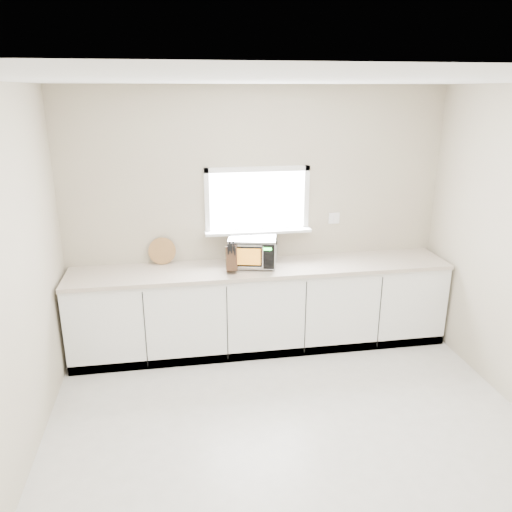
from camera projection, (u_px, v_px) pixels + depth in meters
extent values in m
plane|color=beige|center=(300.00, 451.00, 3.84)|extent=(4.00, 4.00, 0.00)
cube|color=#C2B89A|center=(257.00, 218.00, 5.28)|extent=(4.00, 0.02, 2.70)
cube|color=white|center=(257.00, 200.00, 5.21)|extent=(1.00, 0.02, 0.60)
cube|color=white|center=(258.00, 231.00, 5.25)|extent=(1.12, 0.16, 0.03)
cube|color=white|center=(257.00, 169.00, 5.09)|extent=(1.10, 0.04, 0.05)
cube|color=white|center=(257.00, 231.00, 5.30)|extent=(1.10, 0.04, 0.05)
cube|color=white|center=(207.00, 202.00, 5.11)|extent=(0.05, 0.04, 0.70)
cube|color=white|center=(306.00, 199.00, 5.28)|extent=(0.05, 0.04, 0.70)
cube|color=white|center=(334.00, 218.00, 5.42)|extent=(0.12, 0.01, 0.12)
cube|color=white|center=(262.00, 308.00, 5.29)|extent=(3.92, 0.60, 0.88)
cube|color=beige|center=(262.00, 268.00, 5.14)|extent=(3.92, 0.64, 0.04)
cylinder|color=black|center=(232.00, 269.00, 5.04)|extent=(0.02, 0.02, 0.01)
cylinder|color=black|center=(235.00, 260.00, 5.30)|extent=(0.02, 0.02, 0.01)
cylinder|color=black|center=(271.00, 270.00, 5.01)|extent=(0.02, 0.02, 0.01)
cylinder|color=black|center=(272.00, 261.00, 5.28)|extent=(0.02, 0.02, 0.01)
cube|color=#ABADB2|center=(252.00, 251.00, 5.11)|extent=(0.54, 0.46, 0.28)
cube|color=black|center=(251.00, 257.00, 4.93)|extent=(0.45, 0.11, 0.25)
cube|color=orange|center=(246.00, 257.00, 4.93)|extent=(0.27, 0.07, 0.17)
cylinder|color=silver|center=(263.00, 258.00, 4.90)|extent=(0.02, 0.02, 0.22)
cube|color=black|center=(267.00, 257.00, 4.92)|extent=(0.11, 0.03, 0.24)
cube|color=#19FF33|center=(267.00, 249.00, 4.89)|extent=(0.08, 0.02, 0.03)
cube|color=silver|center=(252.00, 237.00, 5.06)|extent=(0.54, 0.46, 0.01)
cube|color=#453118|center=(231.00, 258.00, 4.94)|extent=(0.12, 0.23, 0.27)
cube|color=black|center=(228.00, 250.00, 4.86)|extent=(0.02, 0.05, 0.10)
cube|color=black|center=(231.00, 248.00, 4.86)|extent=(0.02, 0.05, 0.10)
cube|color=black|center=(235.00, 250.00, 4.87)|extent=(0.02, 0.05, 0.10)
cube|color=black|center=(230.00, 246.00, 4.85)|extent=(0.02, 0.05, 0.10)
cube|color=black|center=(234.00, 246.00, 4.85)|extent=(0.02, 0.05, 0.10)
cylinder|color=#AD7843|center=(162.00, 251.00, 5.16)|extent=(0.28, 0.07, 0.28)
cylinder|color=#ABADB2|center=(271.00, 253.00, 5.24)|extent=(0.15, 0.15, 0.19)
cylinder|color=black|center=(271.00, 242.00, 5.21)|extent=(0.14, 0.14, 0.05)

